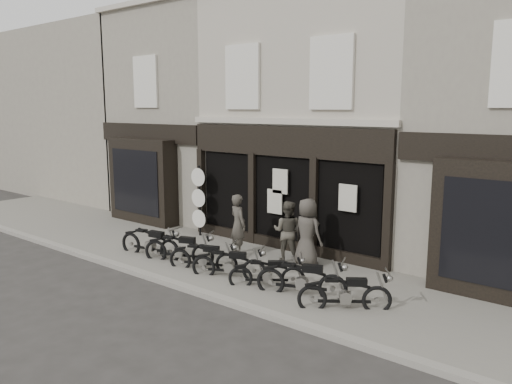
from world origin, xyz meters
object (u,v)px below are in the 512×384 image
Objects in this scene: man_left at (238,224)px; motorcycle_1 at (180,251)px; motorcycle_2 at (204,260)px; man_centre at (288,231)px; motorcycle_5 at (302,282)px; motorcycle_0 at (151,245)px; motorcycle_3 at (230,267)px; advert_sign_post at (199,204)px; motorcycle_6 at (346,297)px; motorcycle_4 at (268,276)px; man_right at (307,232)px.

motorcycle_1 is at bearing 81.60° from man_left.
motorcycle_2 is 2.50m from man_centre.
motorcycle_0 is at bearing 161.04° from motorcycle_5.
motorcycle_3 reaches higher than motorcycle_2.
motorcycle_0 is 1.28× the size of man_centre.
motorcycle_1 is 3.02m from advert_sign_post.
man_left is (-0.19, 1.65, 0.65)m from motorcycle_2.
man_left reaches higher than motorcycle_3.
motorcycle_3 is at bearing -36.53° from advert_sign_post.
motorcycle_1 is 5.36m from motorcycle_6.
motorcycle_4 is 0.79× the size of motorcycle_5.
motorcycle_6 is at bearing -25.62° from motorcycle_3.
motorcycle_5 is at bearing -24.21° from advert_sign_post.
motorcycle_3 is 1.04× the size of motorcycle_6.
motorcycle_3 is (1.99, -0.10, -0.03)m from motorcycle_1.
motorcycle_0 reaches higher than motorcycle_5.
motorcycle_1 is 1.89m from man_left.
motorcycle_5 is 1.10× the size of man_right.
man_left reaches higher than man_centre.
man_centre is (1.52, 0.38, -0.04)m from man_left.
motorcycle_1 is 1.99m from motorcycle_3.
advert_sign_post is (-3.61, 2.51, 0.85)m from motorcycle_3.
motorcycle_1 is 3.16m from motorcycle_4.
motorcycle_0 is at bearing -80.18° from advert_sign_post.
motorcycle_0 is 1.19× the size of motorcycle_2.
motorcycle_1 is 1.10× the size of man_left.
motorcycle_2 is 0.91× the size of motorcycle_5.
motorcycle_6 is at bearing -7.50° from motorcycle_0.
motorcycle_6 is at bearing 146.80° from man_right.
motorcycle_4 is at bearing 166.14° from man_left.
motorcycle_0 reaches higher than motorcycle_2.
motorcycle_2 is 1.02× the size of motorcycle_3.
man_left is at bearing 33.10° from motorcycle_0.
motorcycle_4 is (4.26, 0.15, -0.06)m from motorcycle_0.
advert_sign_post is (-2.48, 0.85, 0.20)m from man_left.
motorcycle_1 is 4.16m from motorcycle_5.
motorcycle_6 is (4.31, -0.00, 0.01)m from motorcycle_2.
motorcycle_2 is 1.00× the size of man_right.
man_right is (4.13, 2.12, 0.64)m from motorcycle_0.
man_left is 2.63m from advert_sign_post.
motorcycle_3 is at bearing -22.96° from motorcycle_2.
advert_sign_post is (-4.78, 2.42, 0.87)m from motorcycle_4.
motorcycle_0 reaches higher than motorcycle_4.
man_left is at bearing 109.14° from motorcycle_4.
man_left is at bearing 38.61° from motorcycle_1.
motorcycle_2 is 1.08× the size of man_centre.
advert_sign_post is at bearing 136.71° from motorcycle_5.
man_centre is at bearing 34.58° from motorcycle_2.
advert_sign_post reaches higher than motorcycle_6.
man_centre is at bearing -145.64° from man_left.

